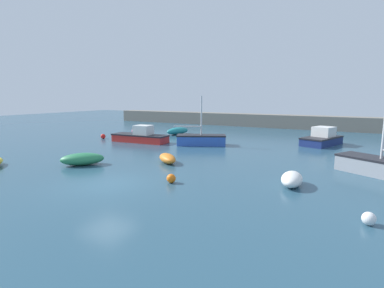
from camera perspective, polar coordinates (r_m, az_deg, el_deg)
The scene contains 14 objects.
ground_plane at distance 16.17m, azimuth -15.95°, elevation -7.79°, with size 120.00×120.00×0.20m, color #284C60.
harbor_breakwater at distance 45.03m, azimuth 14.48°, elevation 4.31°, with size 52.78×2.60×1.84m, color slate.
fishing_dinghy_green at distance 20.44m, azimuth -4.69°, elevation -2.73°, with size 2.30×2.14×0.62m.
dinghy_near_pier at distance 16.01m, azimuth 18.48°, elevation -6.36°, with size 1.22×2.12×0.73m.
rowboat_white_midwater at distance 35.37m, azimuth -2.76°, elevation 2.51°, with size 1.94×3.50×0.82m.
cabin_cruiser_white at distance 30.29m, azimuth 23.55°, elevation 1.00°, with size 3.52×5.00×1.67m.
open_tender_yellow at distance 20.98m, azimuth -20.15°, elevation -2.71°, with size 2.88×2.89×0.80m.
sailboat_tall_mast at distance 20.24m, azimuth 32.24°, elevation -3.62°, with size 4.88×3.80×5.82m.
motorboat_grey_hull at distance 29.84m, azimuth -9.73°, elevation 1.43°, with size 5.86×2.12×1.67m.
sailboat_twin_hulled at distance 27.64m, azimuth 1.76°, elevation 0.84°, with size 4.74×3.43×4.50m.
mooring_buoy_orange at distance 15.80m, azimuth -3.99°, elevation -6.56°, with size 0.48×0.48×0.48m, color orange.
mooring_buoy_white at distance 12.54m, azimuth 30.63°, elevation -12.12°, with size 0.48×0.48×0.48m, color white.
mooring_buoy_red at distance 33.10m, azimuth -16.57°, elevation 1.41°, with size 0.52×0.52×0.52m, color red.
mooring_buoy_pink at distance 37.08m, azimuth -11.05°, elevation 2.41°, with size 0.51×0.51×0.51m, color #EA668C.
Camera 1 is at (10.99, -10.92, 4.52)m, focal length 28.00 mm.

